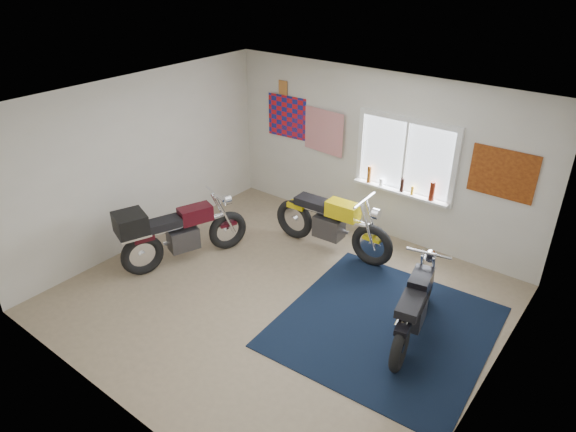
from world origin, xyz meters
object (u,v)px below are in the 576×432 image
Objects in this scene: navy_rug at (385,326)px; maroon_tourer at (175,232)px; yellow_triumph at (331,224)px; black_chrome_bike at (414,308)px.

navy_rug is 3.34m from maroon_tourer.
yellow_triumph is 2.40m from maroon_tourer.
maroon_tourer is at bearing 89.55° from black_chrome_bike.
maroon_tourer is at bearing -169.29° from navy_rug.
navy_rug is at bearing -59.15° from maroon_tourer.
navy_rug is at bearing 92.24° from black_chrome_bike.
black_chrome_bike is at bearing 13.67° from navy_rug.
yellow_triumph is (-1.60, 1.14, 0.46)m from navy_rug.
yellow_triumph is 1.06× the size of maroon_tourer.
navy_rug is 1.31× the size of maroon_tourer.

